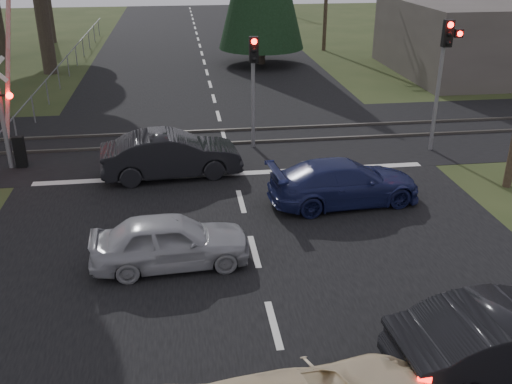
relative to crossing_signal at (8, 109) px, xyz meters
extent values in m
plane|color=#2B3819|center=(7.27, -9.79, -2.06)|extent=(120.00, 120.00, 0.00)
cube|color=black|center=(7.27, 0.21, -2.05)|extent=(14.00, 100.00, 0.01)
cube|color=black|center=(7.27, 2.21, -2.05)|extent=(120.00, 8.00, 0.01)
cube|color=silver|center=(7.27, -1.59, -2.05)|extent=(13.00, 0.35, 0.00)
cube|color=#59544C|center=(7.27, 1.41, -2.01)|extent=(120.00, 0.12, 0.10)
cube|color=#59544C|center=(7.27, 3.01, -2.01)|extent=(120.00, 0.12, 0.10)
cylinder|color=slate|center=(-0.23, 0.01, -0.16)|extent=(0.18, 0.18, 3.80)
sphere|color=#FF0C07|center=(0.15, -0.14, 0.49)|extent=(0.22, 0.22, 0.22)
cube|color=black|center=(0.12, 0.01, -1.51)|extent=(0.35, 0.25, 1.10)
cube|color=red|center=(0.32, 0.01, 1.94)|extent=(1.16, 0.10, 5.93)
cylinder|color=slate|center=(14.77, -0.19, -0.16)|extent=(0.14, 0.14, 3.80)
cube|color=black|center=(14.77, -0.37, 2.19)|extent=(0.32, 0.24, 0.90)
sphere|color=#FF0C07|center=(14.77, -0.50, 2.49)|extent=(0.20, 0.20, 0.20)
sphere|color=black|center=(14.77, -0.50, 2.19)|extent=(0.18, 0.18, 0.18)
sphere|color=black|center=(14.77, -0.50, 1.89)|extent=(0.18, 0.18, 0.18)
cube|color=black|center=(15.15, -0.37, 2.19)|extent=(0.28, 0.22, 0.28)
sphere|color=#FF0C07|center=(15.15, -0.49, 2.19)|extent=(0.18, 0.18, 0.18)
cylinder|color=slate|center=(8.27, 1.01, -0.46)|extent=(0.14, 0.14, 3.20)
cube|color=black|center=(8.27, 0.83, 1.59)|extent=(0.32, 0.24, 0.90)
sphere|color=#FF0C07|center=(8.27, 0.70, 1.89)|extent=(0.20, 0.20, 0.20)
sphere|color=black|center=(8.27, 0.70, 1.59)|extent=(0.18, 0.18, 0.18)
sphere|color=black|center=(8.27, 0.70, 1.29)|extent=(0.18, 0.18, 0.18)
cylinder|color=#473D33|center=(-1.73, 15.21, 0.64)|extent=(0.80, 0.80, 5.40)
cylinder|color=#473D33|center=(-3.73, 26.21, 0.64)|extent=(0.80, 0.80, 5.40)
cylinder|color=#473D33|center=(10.77, 16.21, -1.06)|extent=(0.50, 0.50, 2.00)
imported|color=#989AA0|center=(5.22, -7.12, -1.41)|extent=(3.85, 1.73, 1.29)
imported|color=#1A1F4E|center=(10.29, -4.26, -1.40)|extent=(4.66, 2.27, 1.31)
imported|color=black|center=(5.24, -1.47, -1.31)|extent=(4.65, 2.02, 1.49)
camera|label=1|loc=(5.63, -19.16, 5.19)|focal=40.00mm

